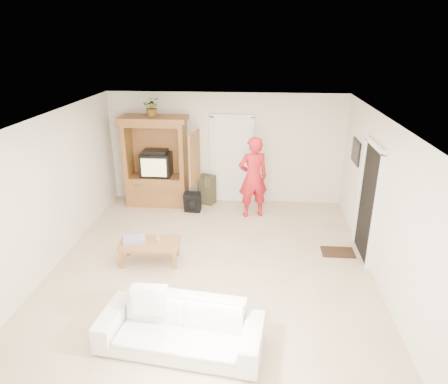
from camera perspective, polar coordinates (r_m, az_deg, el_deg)
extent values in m
plane|color=tan|center=(7.21, -1.70, -10.26)|extent=(6.00, 6.00, 0.00)
plane|color=white|center=(6.24, -1.96, 10.47)|extent=(6.00, 6.00, 0.00)
plane|color=silver|center=(9.45, 0.24, 6.21)|extent=(5.50, 0.00, 5.50)
plane|color=silver|center=(4.03, -6.84, -16.91)|extent=(5.50, 0.00, 5.50)
plane|color=silver|center=(7.43, -23.38, 0.07)|extent=(0.00, 6.00, 6.00)
plane|color=silver|center=(6.88, 21.58, -1.33)|extent=(0.00, 6.00, 6.00)
cube|color=brown|center=(9.67, -9.43, 0.36)|extent=(1.40, 0.60, 0.70)
cube|color=brown|center=(9.56, -13.58, 5.79)|extent=(0.10, 0.60, 1.20)
cube|color=brown|center=(9.24, -5.85, 5.74)|extent=(0.10, 0.60, 1.20)
cube|color=brown|center=(9.63, -9.39, 6.22)|extent=(1.40, 0.06, 1.20)
cube|color=brown|center=(9.22, -10.03, 9.66)|extent=(1.40, 0.60, 0.10)
cube|color=brown|center=(9.20, -10.07, 10.27)|extent=(1.52, 0.68, 0.10)
cube|color=brown|center=(8.74, -4.26, 4.87)|extent=(0.16, 0.67, 1.15)
cube|color=black|center=(9.49, -9.61, 3.94)|extent=(0.70, 0.52, 0.55)
cube|color=tan|center=(9.25, -10.01, 3.43)|extent=(0.58, 0.02, 0.42)
cube|color=black|center=(9.38, -9.77, 5.72)|extent=(0.55, 0.35, 0.08)
cube|color=olive|center=(9.38, -9.87, 0.30)|extent=(1.19, 0.03, 0.25)
cube|color=white|center=(9.49, 1.13, 4.51)|extent=(0.85, 0.05, 2.04)
cube|color=black|center=(7.51, 19.90, -1.52)|extent=(0.05, 0.90, 2.04)
cube|color=black|center=(8.52, 18.34, 5.49)|extent=(0.03, 0.60, 0.48)
cube|color=#382316|center=(7.84, 15.94, -8.25)|extent=(0.60, 0.40, 0.02)
imported|color=#4C7238|center=(9.14, -10.21, 11.87)|extent=(0.43, 0.39, 0.43)
imported|color=red|center=(8.71, 4.17, 2.10)|extent=(0.76, 0.61, 1.81)
imported|color=white|center=(5.43, -6.26, -18.66)|extent=(2.19, 1.07, 0.61)
cube|color=olive|center=(7.22, -10.59, -7.26)|extent=(1.10, 0.66, 0.06)
cube|color=olive|center=(7.23, -14.42, -9.36)|extent=(0.06, 0.06, 0.34)
cube|color=olive|center=(7.60, -13.63, -7.67)|extent=(0.06, 0.06, 0.34)
cube|color=olive|center=(7.06, -7.07, -9.60)|extent=(0.06, 0.06, 0.34)
cube|color=olive|center=(7.43, -6.67, -7.84)|extent=(0.06, 0.06, 0.34)
cube|color=#E24BAD|center=(7.26, -12.68, -6.65)|extent=(0.44, 0.37, 0.08)
cylinder|color=tan|center=(7.19, -9.42, -6.60)|extent=(0.08, 0.08, 0.10)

